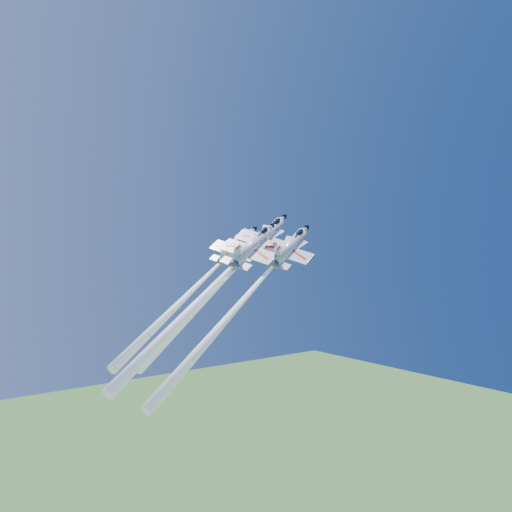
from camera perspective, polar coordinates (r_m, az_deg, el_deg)
jet_lead at (r=109.50m, az=-2.68°, el=-1.77°), size 37.15×22.22×34.54m
jet_left at (r=110.34m, az=-5.61°, el=-2.65°), size 33.86×20.32×31.70m
jet_right at (r=102.00m, az=-0.77°, el=-3.83°), size 38.45×23.23×36.49m
jet_slot at (r=99.95m, az=-4.47°, el=-3.17°), size 35.99×21.54×33.49m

